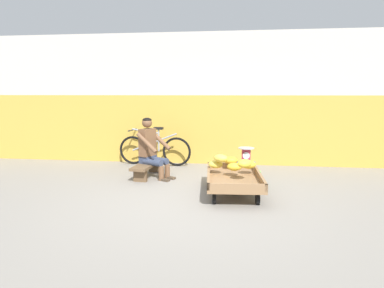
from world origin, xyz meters
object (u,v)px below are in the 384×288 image
object	(u,v)px
banana_cart	(234,179)
bicycle_near_left	(154,149)
low_bench	(148,166)
plastic_crate	(246,171)
shopping_bag	(255,178)
vendor_seated	(151,148)
weighing_scale	(246,155)

from	to	relation	value
banana_cart	bicycle_near_left	world-z (taller)	bicycle_near_left
banana_cart	low_bench	xyz separation A→B (m)	(-1.64, 0.92, -0.04)
low_bench	bicycle_near_left	distance (m)	1.05
banana_cart	bicycle_near_left	size ratio (longest dim) A/B	0.90
banana_cart	plastic_crate	xyz separation A→B (m)	(0.23, 1.00, -0.09)
banana_cart	bicycle_near_left	bearing A→B (deg)	132.03
low_bench	shopping_bag	size ratio (longest dim) A/B	4.70
plastic_crate	vendor_seated	bearing A→B (deg)	-176.31
low_bench	shopping_bag	distance (m)	2.05
vendor_seated	weighing_scale	xyz separation A→B (m)	(1.79, 0.11, -0.11)
weighing_scale	shopping_bag	xyz separation A→B (m)	(0.15, -0.38, -0.33)
low_bench	bicycle_near_left	size ratio (longest dim) A/B	0.68
weighing_scale	bicycle_near_left	world-z (taller)	bicycle_near_left
vendor_seated	weighing_scale	distance (m)	1.80
banana_cart	vendor_seated	distance (m)	1.83
banana_cart	weighing_scale	size ratio (longest dim) A/B	4.99
banana_cart	weighing_scale	xyz separation A→B (m)	(0.23, 1.00, 0.21)
low_bench	plastic_crate	world-z (taller)	plastic_crate
bicycle_near_left	low_bench	bearing A→B (deg)	-83.49
banana_cart	low_bench	world-z (taller)	banana_cart
low_bench	plastic_crate	size ratio (longest dim) A/B	3.13
plastic_crate	shopping_bag	bearing A→B (deg)	-68.15
plastic_crate	bicycle_near_left	distance (m)	2.22
plastic_crate	weighing_scale	size ratio (longest dim) A/B	1.20
low_bench	bicycle_near_left	world-z (taller)	bicycle_near_left
vendor_seated	bicycle_near_left	bearing A→B (deg)	100.39
banana_cart	vendor_seated	world-z (taller)	vendor_seated
weighing_scale	bicycle_near_left	bearing A→B (deg)	154.28
vendor_seated	weighing_scale	world-z (taller)	vendor_seated
low_bench	weighing_scale	distance (m)	1.89
low_bench	weighing_scale	bearing A→B (deg)	2.31
vendor_seated	shopping_bag	distance (m)	2.01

